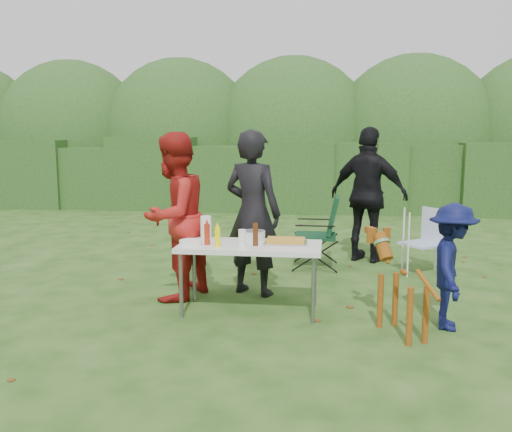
# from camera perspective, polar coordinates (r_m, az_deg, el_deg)

# --- Properties ---
(ground) EXTENTS (80.00, 80.00, 0.00)m
(ground) POSITION_cam_1_polar(r_m,az_deg,el_deg) (5.79, -2.34, -10.43)
(ground) COLOR #1E4211
(hedge_row) EXTENTS (22.00, 1.40, 1.70)m
(hedge_row) POSITION_cam_1_polar(r_m,az_deg,el_deg) (13.47, 3.47, 4.20)
(hedge_row) COLOR #23471C
(hedge_row) RESTS_ON ground
(shrub_backdrop) EXTENTS (20.00, 2.60, 3.20)m
(shrub_backdrop) POSITION_cam_1_polar(r_m,az_deg,el_deg) (15.03, 3.93, 7.52)
(shrub_backdrop) COLOR #3D6628
(shrub_backdrop) RESTS_ON ground
(folding_table) EXTENTS (1.50, 0.70, 0.74)m
(folding_table) POSITION_cam_1_polar(r_m,az_deg,el_deg) (5.73, -0.64, -3.51)
(folding_table) COLOR silver
(folding_table) RESTS_ON ground
(person_cook) EXTENTS (0.83, 0.70, 1.94)m
(person_cook) POSITION_cam_1_polar(r_m,az_deg,el_deg) (6.35, -0.35, 0.31)
(person_cook) COLOR black
(person_cook) RESTS_ON ground
(person_red_jacket) EXTENTS (1.00, 1.12, 1.91)m
(person_red_jacket) POSITION_cam_1_polar(r_m,az_deg,el_deg) (6.25, -8.63, -0.06)
(person_red_jacket) COLOR #A21A16
(person_red_jacket) RESTS_ON ground
(person_black_puffy) EXTENTS (1.27, 0.94, 2.00)m
(person_black_puffy) POSITION_cam_1_polar(r_m,az_deg,el_deg) (8.17, 11.75, 2.19)
(person_black_puffy) COLOR black
(person_black_puffy) RESTS_ON ground
(child) EXTENTS (0.59, 0.87, 1.24)m
(child) POSITION_cam_1_polar(r_m,az_deg,el_deg) (5.60, 19.93, -5.03)
(child) COLOR #0B103D
(child) RESTS_ON ground
(dog) EXTENTS (0.79, 1.05, 0.93)m
(dog) POSITION_cam_1_polar(r_m,az_deg,el_deg) (5.31, 15.21, -7.27)
(dog) COLOR brown
(dog) RESTS_ON ground
(camping_chair) EXTENTS (0.66, 0.66, 1.05)m
(camping_chair) POSITION_cam_1_polar(r_m,az_deg,el_deg) (7.71, 6.29, -1.63)
(camping_chair) COLOR #0E361E
(camping_chair) RESTS_ON ground
(lawn_chair) EXTENTS (0.74, 0.74, 0.89)m
(lawn_chair) POSITION_cam_1_polar(r_m,az_deg,el_deg) (7.71, 17.14, -2.55)
(lawn_chair) COLOR #3B5AB0
(lawn_chair) RESTS_ON ground
(food_tray) EXTENTS (0.45, 0.30, 0.02)m
(food_tray) POSITION_cam_1_polar(r_m,az_deg,el_deg) (5.75, 3.15, -2.84)
(food_tray) COLOR #B7B7BA
(food_tray) RESTS_ON folding_table
(focaccia_bread) EXTENTS (0.40, 0.26, 0.04)m
(focaccia_bread) POSITION_cam_1_polar(r_m,az_deg,el_deg) (5.74, 3.15, -2.56)
(focaccia_bread) COLOR gold
(focaccia_bread) RESTS_ON food_tray
(mustard_bottle) EXTENTS (0.06, 0.06, 0.20)m
(mustard_bottle) POSITION_cam_1_polar(r_m,az_deg,el_deg) (5.59, -4.07, -2.23)
(mustard_bottle) COLOR #FBF301
(mustard_bottle) RESTS_ON folding_table
(ketchup_bottle) EXTENTS (0.06, 0.06, 0.22)m
(ketchup_bottle) POSITION_cam_1_polar(r_m,az_deg,el_deg) (5.70, -5.18, -1.94)
(ketchup_bottle) COLOR #A42813
(ketchup_bottle) RESTS_ON folding_table
(beer_bottle) EXTENTS (0.06, 0.06, 0.24)m
(beer_bottle) POSITION_cam_1_polar(r_m,az_deg,el_deg) (5.62, -0.06, -1.94)
(beer_bottle) COLOR #47230F
(beer_bottle) RESTS_ON folding_table
(paper_towel_roll) EXTENTS (0.12, 0.12, 0.26)m
(paper_towel_roll) POSITION_cam_1_polar(r_m,az_deg,el_deg) (5.98, -5.29, -1.24)
(paper_towel_roll) COLOR white
(paper_towel_roll) RESTS_ON folding_table
(cup_stack) EXTENTS (0.08, 0.08, 0.18)m
(cup_stack) POSITION_cam_1_polar(r_m,az_deg,el_deg) (5.57, -1.45, -2.35)
(cup_stack) COLOR white
(cup_stack) RESTS_ON folding_table
(pasta_bowl) EXTENTS (0.26, 0.26, 0.10)m
(pasta_bowl) POSITION_cam_1_polar(r_m,az_deg,el_deg) (5.95, -0.27, -2.04)
(pasta_bowl) COLOR silver
(pasta_bowl) RESTS_ON folding_table
(plate_stack) EXTENTS (0.24, 0.24, 0.05)m
(plate_stack) POSITION_cam_1_polar(r_m,az_deg,el_deg) (5.72, -6.88, -2.78)
(plate_stack) COLOR white
(plate_stack) RESTS_ON folding_table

